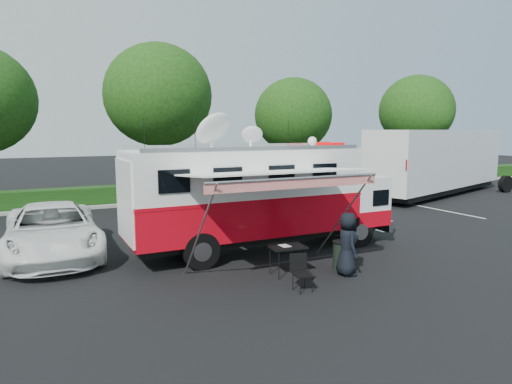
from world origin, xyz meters
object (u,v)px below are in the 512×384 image
trash_bin (342,255)px  semi_trailer (438,161)px  command_truck (261,195)px  folding_table (287,248)px  white_suv (54,256)px

trash_bin → semi_trailer: 17.55m
command_truck → semi_trailer: bearing=23.4°
folding_table → trash_bin: 1.76m
white_suv → semi_trailer: bearing=12.9°
semi_trailer → white_suv: bearing=-168.4°
white_suv → semi_trailer: 22.50m
command_truck → folding_table: (-0.54, -2.66, -1.08)m
white_suv → semi_trailer: semi_trailer is taller
command_truck → folding_table: command_truck is taller
folding_table → semi_trailer: (16.25, 9.46, 1.33)m
trash_bin → command_truck: bearing=112.0°
white_suv → folding_table: (5.69, -4.95, 0.78)m
folding_table → semi_trailer: 18.85m
command_truck → folding_table: size_ratio=8.70×
command_truck → trash_bin: 3.42m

